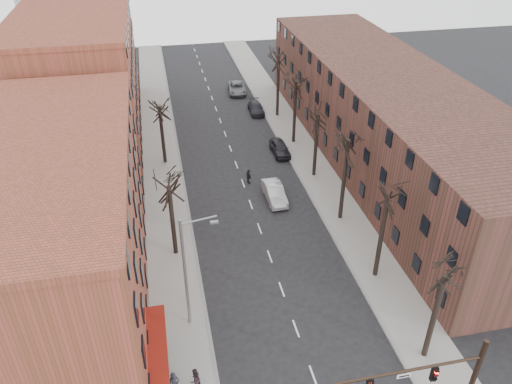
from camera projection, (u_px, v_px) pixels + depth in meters
sidewalk_left at (161, 159)px, 55.74m from camera, size 4.00×90.00×0.15m
sidewalk_right at (299, 145)px, 58.53m from camera, size 4.00×90.00×0.15m
building_left_near at (50, 229)px, 34.64m from camera, size 12.00×26.00×12.00m
building_left_far at (82, 77)px, 58.09m from camera, size 12.00×28.00×14.00m
building_right at (386, 118)px, 53.16m from camera, size 12.00×50.00×10.00m
awning_left at (162, 376)px, 31.55m from camera, size 1.20×7.00×0.15m
hedge at (160, 383)px, 30.36m from camera, size 0.80×6.00×1.00m
tree_right_a at (423, 356)px, 32.87m from camera, size 5.20×5.20×10.00m
tree_right_b at (375, 276)px, 39.48m from camera, size 5.20×5.20×10.80m
tree_right_c at (340, 218)px, 46.10m from camera, size 5.20×5.20×11.60m
tree_right_d at (314, 176)px, 52.72m from camera, size 5.20×5.20×10.00m
tree_right_e at (293, 142)px, 59.33m from camera, size 5.20×5.20×10.80m
tree_right_f at (277, 116)px, 65.95m from camera, size 5.20×5.20×11.60m
tree_left_a at (176, 254)px, 41.79m from camera, size 5.20×5.20×9.50m
tree_left_b at (165, 163)px, 55.03m from camera, size 5.20×5.20×9.50m
signal_mast_arm at (447, 382)px, 26.01m from camera, size 8.14×0.30×7.20m
streetlight at (187, 269)px, 32.60m from camera, size 2.45×0.22×9.03m
silver_sedan at (274, 193)px, 48.41m from camera, size 1.72×4.71×1.54m
parked_car_near at (280, 148)px, 56.49m from camera, size 1.82×4.37×1.48m
parked_car_mid at (256, 108)px, 66.52m from camera, size 1.97×4.55×1.30m
parked_car_far at (237, 88)px, 72.60m from camera, size 2.86×5.41×1.45m
pedestrian_a at (175, 384)px, 29.81m from camera, size 0.73×0.55×1.81m
pedestrian_b at (195, 379)px, 30.21m from camera, size 0.99×0.98×1.62m
pedestrian_crossing at (249, 176)px, 50.99m from camera, size 0.70×1.01×1.60m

